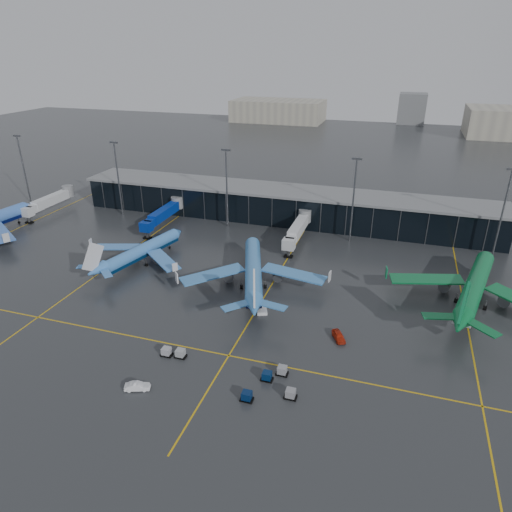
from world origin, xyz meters
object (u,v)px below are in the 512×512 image
(airliner_aer_lingus, at_px, (477,275))
(service_van_white, at_px, (137,386))
(baggage_carts, at_px, (237,373))
(airliner_arkefly, at_px, (142,243))
(service_van_red, at_px, (339,336))
(airliner_klm_near, at_px, (253,260))
(mobile_airstair, at_px, (262,309))

(airliner_aer_lingus, xyz_separation_m, service_van_white, (-58.55, -50.13, -6.23))
(airliner_aer_lingus, distance_m, baggage_carts, 60.35)
(airliner_arkefly, relative_size, baggage_carts, 1.31)
(service_van_red, distance_m, service_van_white, 40.33)
(airliner_klm_near, distance_m, service_van_red, 29.97)
(baggage_carts, bearing_deg, service_van_white, -150.83)
(service_van_red, height_order, service_van_white, service_van_red)
(airliner_arkefly, distance_m, mobile_airstair, 41.87)
(airliner_klm_near, height_order, baggage_carts, airliner_klm_near)
(service_van_red, bearing_deg, airliner_klm_near, 117.47)
(baggage_carts, bearing_deg, service_van_red, 47.27)
(airliner_arkefly, xyz_separation_m, service_van_white, (25.61, -46.15, -4.88))
(service_van_red, bearing_deg, service_van_white, -167.29)
(airliner_aer_lingus, bearing_deg, airliner_klm_near, -157.85)
(service_van_red, bearing_deg, airliner_aer_lingus, 14.89)
(service_van_white, bearing_deg, airliner_aer_lingus, -70.60)
(airliner_klm_near, xyz_separation_m, baggage_carts, (8.04, -34.30, -5.85))
(airliner_aer_lingus, height_order, service_van_red, airliner_aer_lingus)
(mobile_airstair, bearing_deg, service_van_red, -38.58)
(service_van_white, bearing_deg, airliner_arkefly, 7.86)
(airliner_klm_near, bearing_deg, airliner_arkefly, 155.60)
(airliner_klm_near, distance_m, baggage_carts, 35.71)
(baggage_carts, bearing_deg, airliner_klm_near, 103.19)
(airliner_klm_near, height_order, mobile_airstair, airliner_klm_near)
(airliner_klm_near, xyz_separation_m, mobile_airstair, (5.88, -11.85, -5.84))
(airliner_aer_lingus, bearing_deg, airliner_arkefly, -163.24)
(baggage_carts, bearing_deg, mobile_airstair, 95.48)
(airliner_aer_lingus, height_order, baggage_carts, airliner_aer_lingus)
(airliner_arkefly, height_order, airliner_aer_lingus, airliner_aer_lingus)
(airliner_arkefly, xyz_separation_m, airliner_klm_near, (32.85, -3.32, 1.01))
(service_van_red, relative_size, service_van_white, 1.05)
(baggage_carts, height_order, service_van_white, baggage_carts)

